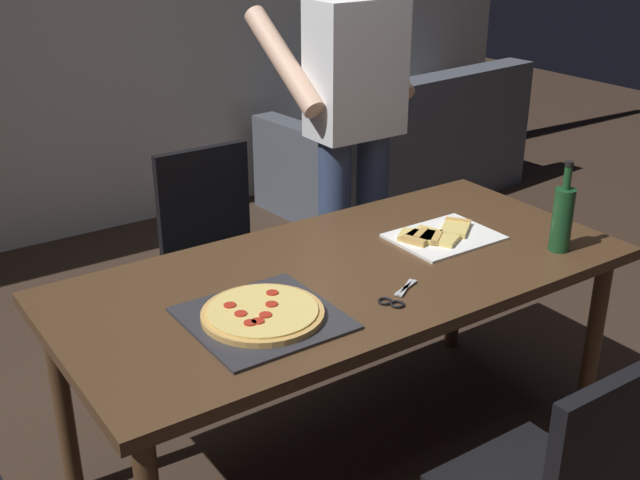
{
  "coord_description": "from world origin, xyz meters",
  "views": [
    {
      "loc": [
        -1.38,
        -1.87,
        1.86
      ],
      "look_at": [
        0.0,
        0.15,
        0.8
      ],
      "focal_mm": 44.62,
      "sensor_mm": 36.0,
      "label": 1
    }
  ],
  "objects": [
    {
      "name": "wine_bottle",
      "position": [
        0.69,
        -0.28,
        0.87
      ],
      "size": [
        0.07,
        0.07,
        0.32
      ],
      "color": "#194723",
      "rests_on": "dining_table"
    },
    {
      "name": "person_serving_pizza",
      "position": [
        0.54,
        0.71,
        1.0
      ],
      "size": [
        0.55,
        0.54,
        1.75
      ],
      "color": "#38476B",
      "rests_on": "ground_plane"
    },
    {
      "name": "pepperoni_pizza_on_tray",
      "position": [
        -0.39,
        -0.14,
        0.77
      ],
      "size": [
        0.41,
        0.41,
        0.04
      ],
      "color": "#2D2D33",
      "rests_on": "dining_table"
    },
    {
      "name": "kitchen_scissors",
      "position": [
        0.0,
        -0.25,
        0.76
      ],
      "size": [
        0.2,
        0.14,
        0.01
      ],
      "color": "silver",
      "rests_on": "dining_table"
    },
    {
      "name": "chair_far_side",
      "position": [
        0.0,
        0.93,
        0.51
      ],
      "size": [
        0.42,
        0.42,
        0.9
      ],
      "color": "black",
      "rests_on": "ground_plane"
    },
    {
      "name": "pizza_slices_on_towel",
      "position": [
        0.42,
        0.02,
        0.76
      ],
      "size": [
        0.36,
        0.28,
        0.03
      ],
      "color": "white",
      "rests_on": "dining_table"
    },
    {
      "name": "ground_plane",
      "position": [
        0.0,
        0.0,
        0.0
      ],
      "size": [
        12.0,
        12.0,
        0.0
      ],
      "primitive_type": "plane",
      "color": "#38281E"
    },
    {
      "name": "couch",
      "position": [
        1.91,
        1.99,
        0.3
      ],
      "size": [
        1.77,
        1.01,
        0.85
      ],
      "color": "#4C515B",
      "rests_on": "ground_plane"
    },
    {
      "name": "dining_table",
      "position": [
        0.0,
        0.0,
        0.68
      ],
      "size": [
        1.88,
        0.88,
        0.75
      ],
      "color": "#4C331E",
      "rests_on": "ground_plane"
    }
  ]
}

